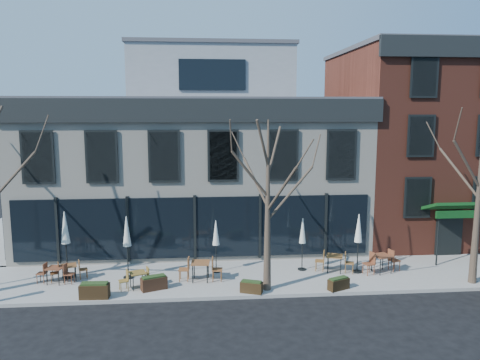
{
  "coord_description": "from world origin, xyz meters",
  "views": [
    {
      "loc": [
        0.22,
        -22.35,
        7.54
      ],
      "look_at": [
        2.39,
        2.0,
        3.9
      ],
      "focal_mm": 35.0,
      "sensor_mm": 36.0,
      "label": 1
    }
  ],
  "objects": [
    {
      "name": "ground",
      "position": [
        0.0,
        0.0,
        0.0
      ],
      "size": [
        120.0,
        120.0,
        0.0
      ],
      "primitive_type": "plane",
      "color": "black",
      "rests_on": "ground"
    },
    {
      "name": "sidewalk_front",
      "position": [
        3.25,
        -2.15,
        0.07
      ],
      "size": [
        33.5,
        4.7,
        0.15
      ],
      "primitive_type": "cube",
      "color": "gray",
      "rests_on": "ground"
    },
    {
      "name": "sidewalk_side",
      "position": [
        -11.25,
        6.0,
        0.07
      ],
      "size": [
        4.5,
        12.0,
        0.15
      ],
      "primitive_type": "cube",
      "color": "gray",
      "rests_on": "ground"
    },
    {
      "name": "corner_building",
      "position": [
        0.07,
        5.07,
        4.72
      ],
      "size": [
        18.39,
        10.39,
        11.1
      ],
      "color": "beige",
      "rests_on": "ground"
    },
    {
      "name": "red_brick_building",
      "position": [
        13.0,
        4.98,
        5.64
      ],
      "size": [
        8.2,
        11.78,
        11.18
      ],
      "color": "brown",
      "rests_on": "ground"
    },
    {
      "name": "tree_mid",
      "position": [
        3.01,
        -3.9,
        3.79
      ],
      "size": [
        3.5,
        3.55,
        7.04
      ],
      "color": "#382B21",
      "rests_on": "sidewalk_front"
    },
    {
      "name": "tree_right",
      "position": [
        12.01,
        -3.9,
        4.02
      ],
      "size": [
        3.72,
        3.77,
        7.48
      ],
      "color": "#382B21",
      "rests_on": "sidewalk_front"
    },
    {
      "name": "cafe_set_0",
      "position": [
        -5.51,
        -2.07,
        0.58
      ],
      "size": [
        1.63,
        0.89,
        0.84
      ],
      "color": "brown",
      "rests_on": "sidewalk_front"
    },
    {
      "name": "cafe_set_1",
      "position": [
        -5.99,
        -2.39,
        0.6
      ],
      "size": [
        1.69,
        0.76,
        0.87
      ],
      "color": "brown",
      "rests_on": "sidewalk_front"
    },
    {
      "name": "cafe_set_2",
      "position": [
        -2.38,
        -3.27,
        0.58
      ],
      "size": [
        1.63,
        0.95,
        0.84
      ],
      "color": "brown",
      "rests_on": "sidewalk_front"
    },
    {
      "name": "cafe_set_3",
      "position": [
        0.25,
        -2.63,
        0.68
      ],
      "size": [
        1.99,
        0.86,
        1.03
      ],
      "color": "brown",
      "rests_on": "sidewalk_front"
    },
    {
      "name": "cafe_set_4",
      "position": [
        6.42,
        -2.02,
        0.64
      ],
      "size": [
        1.85,
        0.99,
        0.95
      ],
      "color": "brown",
      "rests_on": "sidewalk_front"
    },
    {
      "name": "cafe_set_5",
      "position": [
        8.56,
        -2.32,
        0.67
      ],
      "size": [
        1.97,
        0.98,
        1.01
      ],
      "color": "brown",
      "rests_on": "sidewalk_front"
    },
    {
      "name": "umbrella_0",
      "position": [
        -5.67,
        -1.73,
        2.27
      ],
      "size": [
        0.48,
        0.48,
        3.01
      ],
      "color": "black",
      "rests_on": "sidewalk_front"
    },
    {
      "name": "umbrella_1",
      "position": [
        -2.97,
        -2.02,
        2.13
      ],
      "size": [
        0.45,
        0.45,
        2.81
      ],
      "color": "black",
      "rests_on": "sidewalk_front"
    },
    {
      "name": "umbrella_2",
      "position": [
        0.97,
        -1.56,
        1.87
      ],
      "size": [
        0.39,
        0.39,
        2.44
      ],
      "color": "black",
      "rests_on": "sidewalk_front"
    },
    {
      "name": "umbrella_3",
      "position": [
        4.99,
        -1.65,
        1.89
      ],
      "size": [
        0.4,
        0.4,
        2.47
      ],
      "color": "black",
      "rests_on": "sidewalk_front"
    },
    {
      "name": "umbrella_4",
      "position": [
        7.45,
        -2.2,
        2.08
      ],
      "size": [
        0.44,
        0.44,
        2.74
      ],
      "color": "black",
      "rests_on": "sidewalk_front"
    },
    {
      "name": "planter_0",
      "position": [
        -3.96,
        -4.2,
        0.47
      ],
      "size": [
        1.16,
        0.51,
        0.64
      ],
      "color": "black",
      "rests_on": "sidewalk_front"
    },
    {
      "name": "planter_1",
      "position": [
        -1.7,
        -3.5,
        0.44
      ],
      "size": [
        1.14,
        0.79,
        0.59
      ],
      "color": "#331D11",
      "rests_on": "sidewalk_front"
    },
    {
      "name": "planter_2",
      "position": [
        2.31,
        -4.2,
        0.4
      ],
      "size": [
        0.97,
        0.65,
        0.5
      ],
      "color": "#312210",
      "rests_on": "sidewalk_front"
    },
    {
      "name": "planter_3",
      "position": [
        5.97,
        -4.18,
        0.41
      ],
      "size": [
        0.99,
        0.72,
        0.52
      ],
      "color": "black",
      "rests_on": "sidewalk_front"
    }
  ]
}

